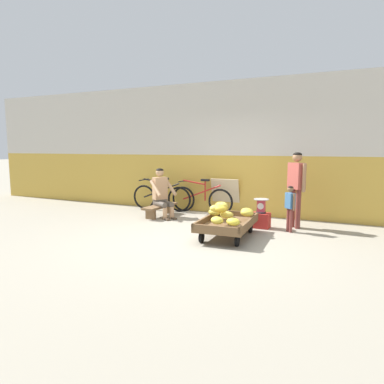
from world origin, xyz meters
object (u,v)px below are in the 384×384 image
(customer_adult, at_px, (296,181))
(sign_board, at_px, (226,196))
(banana_cart, at_px, (227,224))
(low_bench, at_px, (160,208))
(customer_child, at_px, (290,204))
(plastic_crate, at_px, (261,220))
(vendor_seated, at_px, (162,193))
(bicycle_far_left, at_px, (201,199))
(weighing_scale, at_px, (261,206))
(bicycle_near_left, at_px, (161,197))

(customer_adult, bearing_deg, sign_board, 154.61)
(banana_cart, bearing_deg, low_bench, 150.55)
(banana_cart, relative_size, customer_child, 1.65)
(banana_cart, height_order, plastic_crate, banana_cart)
(sign_board, xyz_separation_m, customer_adult, (1.78, -0.84, 0.52))
(vendor_seated, bearing_deg, sign_board, 38.99)
(bicycle_far_left, bearing_deg, weighing_scale, -28.60)
(bicycle_near_left, height_order, sign_board, sign_board)
(bicycle_far_left, xyz_separation_m, customer_child, (2.30, -1.07, 0.20))
(low_bench, distance_m, customer_adult, 3.17)
(customer_adult, bearing_deg, plastic_crate, -156.56)
(vendor_seated, relative_size, customer_adult, 0.75)
(customer_adult, relative_size, customer_child, 1.71)
(banana_cart, height_order, customer_adult, customer_adult)
(customer_child, bearing_deg, low_bench, 174.29)
(weighing_scale, distance_m, sign_board, 1.60)
(low_bench, xyz_separation_m, customer_adult, (3.08, 0.11, 0.75))
(bicycle_far_left, relative_size, sign_board, 1.90)
(vendor_seated, height_order, bicycle_far_left, vendor_seated)
(bicycle_far_left, bearing_deg, plastic_crate, -28.57)
(vendor_seated, distance_m, plastic_crate, 2.41)
(bicycle_near_left, bearing_deg, plastic_crate, -16.92)
(weighing_scale, xyz_separation_m, sign_board, (-1.14, 1.12, -0.02))
(banana_cart, distance_m, low_bench, 2.37)
(customer_adult, xyz_separation_m, customer_child, (-0.05, -0.41, -0.40))
(low_bench, relative_size, vendor_seated, 0.98)
(customer_adult, bearing_deg, weighing_scale, -156.47)
(weighing_scale, relative_size, customer_child, 0.34)
(bicycle_near_left, height_order, bicycle_far_left, same)
(low_bench, xyz_separation_m, plastic_crate, (2.45, -0.17, -0.05))
(weighing_scale, bearing_deg, customer_adult, 23.53)
(vendor_seated, bearing_deg, banana_cart, -29.33)
(customer_adult, bearing_deg, low_bench, -178.01)
(weighing_scale, relative_size, bicycle_far_left, 0.18)
(vendor_seated, height_order, customer_adult, customer_adult)
(weighing_scale, bearing_deg, plastic_crate, 90.00)
(bicycle_near_left, distance_m, customer_adult, 3.54)
(plastic_crate, bearing_deg, bicycle_far_left, 151.43)
(low_bench, height_order, customer_child, customer_child)
(low_bench, xyz_separation_m, sign_board, (1.31, 0.95, 0.23))
(banana_cart, height_order, low_bench, banana_cart)
(low_bench, relative_size, customer_child, 1.25)
(sign_board, bearing_deg, customer_child, -35.95)
(bicycle_far_left, bearing_deg, vendor_seated, -129.09)
(vendor_seated, bearing_deg, bicycle_near_left, 120.75)
(vendor_seated, xyz_separation_m, bicycle_far_left, (0.66, 0.81, -0.21))
(banana_cart, distance_m, vendor_seated, 2.31)
(banana_cart, xyz_separation_m, bicycle_far_left, (-1.33, 1.93, 0.11))
(bicycle_far_left, distance_m, sign_board, 0.61)
(low_bench, xyz_separation_m, customer_child, (3.03, -0.30, 0.35))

